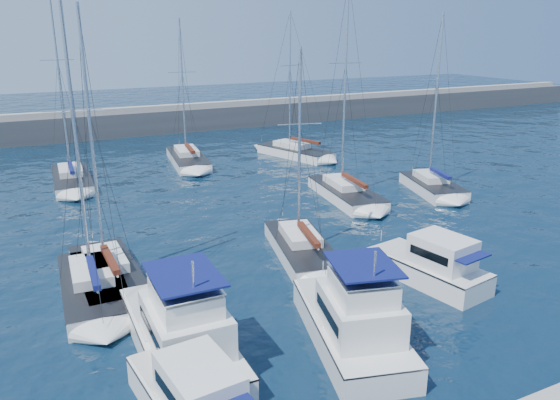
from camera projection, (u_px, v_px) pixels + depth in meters
name	position (u px, v px, depth m)	size (l,w,h in m)	color
ground	(346.00, 301.00, 27.73)	(220.00, 220.00, 0.00)	black
breakwater	(132.00, 125.00, 71.90)	(160.00, 6.00, 4.45)	#424244
motor_yacht_port_inner	(182.00, 334.00, 22.58)	(3.55, 9.38, 4.69)	silver
motor_yacht_stbd_inner	(354.00, 323.00, 23.41)	(5.33, 8.85, 4.69)	silver
motor_yacht_stbd_outer	(433.00, 267.00, 29.46)	(3.79, 6.90, 3.20)	silver
sailboat_mid_a	(93.00, 287.00, 28.05)	(3.44, 8.49, 15.24)	silver
sailboat_mid_b	(108.00, 274.00, 29.50)	(3.16, 8.21, 14.80)	silver
sailboat_mid_c	(302.00, 248.00, 33.04)	(4.75, 8.75, 12.64)	silver
sailboat_mid_d	(346.00, 192.00, 44.20)	(4.37, 9.33, 17.24)	silver
sailboat_mid_e	(432.00, 186.00, 46.08)	(4.97, 7.87, 14.88)	silver
sailboat_back_a	(72.00, 179.00, 48.13)	(3.49, 9.24, 17.26)	silver
sailboat_back_b	(188.00, 159.00, 55.77)	(4.40, 9.86, 14.59)	silver
sailboat_back_c	(295.00, 152.00, 58.90)	(5.74, 9.45, 15.35)	silver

